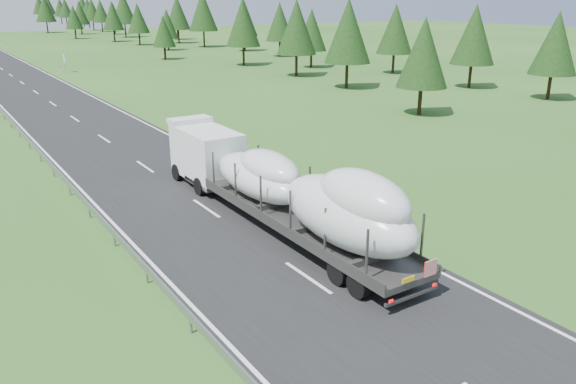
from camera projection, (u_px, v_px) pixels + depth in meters
highway_sign at (64, 60)px, 80.77m from camera, size 0.08×0.90×2.60m
tree_line_right at (167, 15)px, 128.67m from camera, size 27.68×312.13×12.17m
boat_truck at (282, 185)px, 25.41m from camera, size 2.94×19.07×4.22m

